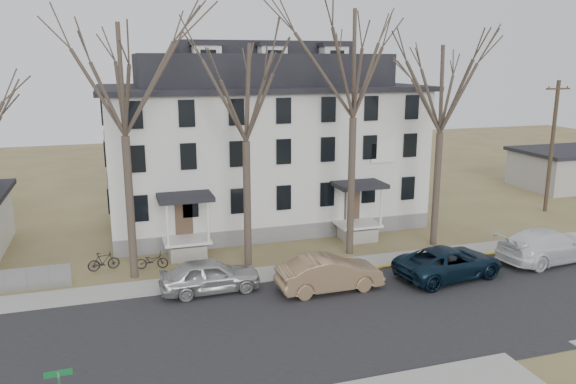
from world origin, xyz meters
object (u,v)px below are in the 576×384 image
object	(u,v)px
tree_mid_right	(443,83)
car_silver	(210,276)
boarding_house	(262,143)
utility_pole_far	(552,145)
car_tan	(329,274)
car_navy	(449,263)
tree_mid_left	(245,86)
car_white	(548,246)
tree_far_left	(121,71)
bicycle_right	(104,262)
bicycle_left	(152,261)
tree_center	(355,56)

from	to	relation	value
tree_mid_right	car_silver	xyz separation A→B (m)	(-14.10, -3.10, -8.79)
boarding_house	utility_pole_far	world-z (taller)	boarding_house
car_tan	car_navy	bearing A→B (deg)	-93.94
tree_mid_left	car_navy	world-z (taller)	tree_mid_left
car_tan	car_white	xyz separation A→B (m)	(12.96, 0.08, 0.05)
tree_mid_right	boarding_house	bearing A→B (deg)	136.19
tree_far_left	bicycle_right	size ratio (longest dim) A/B	8.37
tree_far_left	bicycle_left	xyz separation A→B (m)	(0.95, 0.85, -9.90)
tree_mid_left	tree_mid_right	xyz separation A→B (m)	(11.50, 0.00, 0.00)
tree_mid_right	bicycle_right	xyz separation A→B (m)	(-18.99, 1.37, -9.11)
car_silver	car_navy	size ratio (longest dim) A/B	0.83
tree_mid_right	car_tan	xyz separation A→B (m)	(-8.60, -4.64, -8.76)
boarding_house	utility_pole_far	size ratio (longest dim) A/B	2.19
tree_mid_left	tree_center	size ratio (longest dim) A/B	0.87
bicycle_left	car_white	bearing A→B (deg)	-95.69
tree_mid_right	bicycle_right	bearing A→B (deg)	175.87
tree_far_left	bicycle_right	world-z (taller)	tree_far_left
tree_mid_left	car_tan	distance (m)	10.33
tree_center	car_silver	xyz separation A→B (m)	(-8.60, -3.10, -10.27)
tree_far_left	tree_mid_right	xyz separation A→B (m)	(17.50, 0.00, -0.74)
tree_mid_right	bicycle_right	size ratio (longest dim) A/B	7.77
car_silver	car_tan	distance (m)	5.71
car_tan	bicycle_right	xyz separation A→B (m)	(-10.39, 6.01, -0.35)
tree_center	car_tan	world-z (taller)	tree_center
tree_mid_left	car_white	xyz separation A→B (m)	(15.87, -4.55, -8.71)
tree_mid_left	boarding_house	bearing A→B (deg)	69.80
car_white	car_navy	bearing A→B (deg)	86.95
car_white	bicycle_right	world-z (taller)	car_white
car_navy	car_white	distance (m)	6.57
boarding_house	car_silver	distance (m)	13.37
tree_mid_right	tree_far_left	bearing A→B (deg)	180.00
tree_center	bicycle_right	xyz separation A→B (m)	(-13.49, 1.37, -10.59)
tree_far_left	car_white	world-z (taller)	tree_far_left
car_white	utility_pole_far	bearing A→B (deg)	-47.74
bicycle_left	bicycle_right	world-z (taller)	bicycle_right
utility_pole_far	car_tan	world-z (taller)	utility_pole_far
car_white	car_tan	bearing A→B (deg)	83.74
tree_mid_right	car_navy	world-z (taller)	tree_mid_right
boarding_house	tree_center	xyz separation A→B (m)	(3.00, -8.15, 5.71)
utility_pole_far	car_navy	distance (m)	17.38
car_navy	car_silver	bearing A→B (deg)	73.12
car_silver	bicycle_left	xyz separation A→B (m)	(-2.45, 3.95, -0.37)
tree_mid_left	bicycle_right	bearing A→B (deg)	169.62
boarding_house	tree_mid_right	distance (m)	12.51
car_navy	bicycle_right	bearing A→B (deg)	61.36
boarding_house	tree_mid_right	world-z (taller)	tree_mid_right
tree_mid_left	bicycle_left	distance (m)	10.49
car_tan	car_navy	world-z (taller)	car_tan
boarding_house	tree_center	size ratio (longest dim) A/B	1.41
tree_far_left	tree_mid_left	distance (m)	6.05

